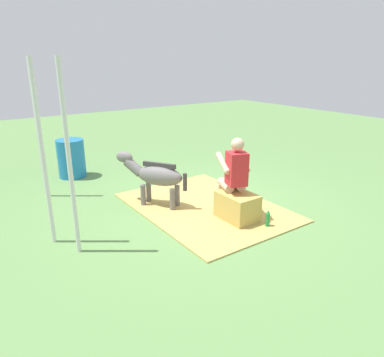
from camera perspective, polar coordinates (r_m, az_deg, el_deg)
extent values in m
plane|color=#608C4C|center=(6.36, 1.68, -4.26)|extent=(24.00, 24.00, 0.00)
cube|color=tan|center=(6.27, 2.13, -4.50)|extent=(2.91, 2.12, 0.02)
cube|color=tan|center=(5.76, 7.16, -4.48)|extent=(0.63, 0.45, 0.45)
cylinder|color=#D8AD8C|center=(5.83, 5.32, -1.03)|extent=(0.42, 0.27, 0.14)
cylinder|color=#D8AD8C|center=(6.11, 4.60, -3.02)|extent=(0.11, 0.11, 0.45)
cube|color=black|center=(6.19, 4.55, -4.69)|extent=(0.24, 0.17, 0.06)
cylinder|color=#D8AD8C|center=(5.90, 7.14, -0.86)|extent=(0.42, 0.27, 0.14)
cylinder|color=#D8AD8C|center=(6.18, 6.35, -2.83)|extent=(0.11, 0.11, 0.45)
cube|color=black|center=(6.25, 6.29, -4.49)|extent=(0.24, 0.17, 0.06)
cube|color=red|center=(5.59, 7.08, 1.58)|extent=(0.38, 0.37, 0.52)
cylinder|color=#D8AD8C|center=(5.68, 4.93, 2.46)|extent=(0.50, 0.26, 0.26)
cylinder|color=#D8AD8C|center=(5.79, 7.92, 2.68)|extent=(0.50, 0.26, 0.26)
sphere|color=#D8AD8C|center=(5.49, 7.24, 5.38)|extent=(0.20, 0.20, 0.20)
ellipsoid|color=slate|center=(6.15, -5.16, 0.43)|extent=(0.88, 0.72, 0.34)
cylinder|color=slate|center=(6.32, -7.74, -2.67)|extent=(0.09, 0.09, 0.39)
cylinder|color=slate|center=(6.48, -6.87, -2.08)|extent=(0.09, 0.09, 0.39)
cylinder|color=slate|center=(6.08, -3.14, -3.42)|extent=(0.09, 0.09, 0.39)
cylinder|color=slate|center=(6.25, -2.36, -2.78)|extent=(0.09, 0.09, 0.39)
cylinder|color=slate|center=(6.36, -9.20, 1.81)|extent=(0.40, 0.35, 0.33)
ellipsoid|color=slate|center=(6.41, -10.65, 3.35)|extent=(0.36, 0.31, 0.20)
cube|color=#3A3838|center=(6.10, -5.21, 2.12)|extent=(0.54, 0.38, 0.08)
cylinder|color=#3A3838|center=(5.98, -1.14, -0.56)|extent=(0.07, 0.07, 0.30)
cylinder|color=#268C3F|center=(5.64, 11.88, -6.52)|extent=(0.07, 0.07, 0.22)
cone|color=#268C3F|center=(5.58, 11.98, -5.20)|extent=(0.06, 0.06, 0.06)
cylinder|color=#1E72B2|center=(8.19, -18.57, 3.06)|extent=(0.58, 0.58, 0.82)
cylinder|color=silver|center=(4.70, -18.87, 2.49)|extent=(0.06, 0.06, 2.50)
cylinder|color=silver|center=(6.99, -23.23, 7.03)|extent=(0.06, 0.06, 2.50)
cylinder|color=silver|center=(5.09, -22.54, 3.27)|extent=(0.06, 0.06, 2.50)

